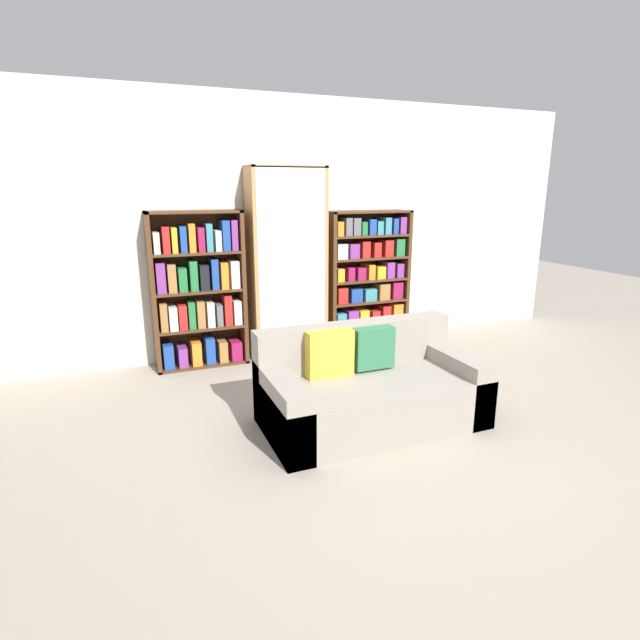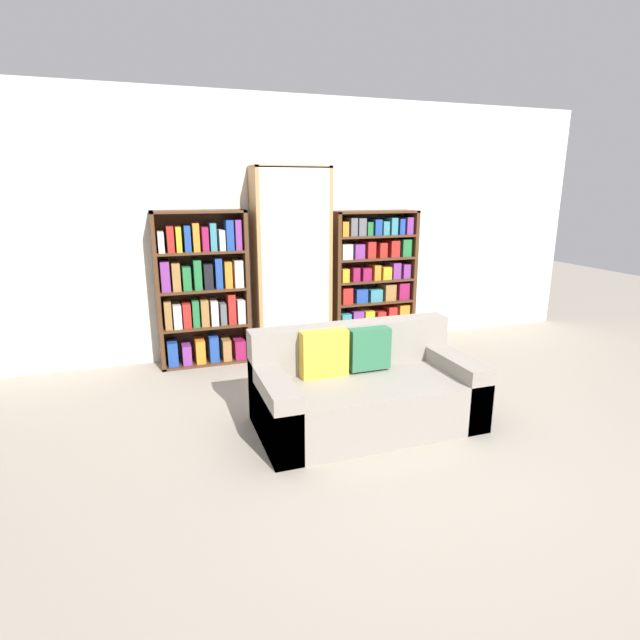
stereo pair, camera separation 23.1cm
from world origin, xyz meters
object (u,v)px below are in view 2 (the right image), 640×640
object	(u,v)px
couch	(364,391)
display_cabinet	(291,264)
wine_bottle	(393,368)
bookshelf_right	(373,281)
bookshelf_left	(203,291)

from	to	relation	value
couch	display_cabinet	distance (m)	1.94
couch	display_cabinet	bearing A→B (deg)	91.73
display_cabinet	wine_bottle	size ratio (longest dim) A/B	5.92
display_cabinet	wine_bottle	xyz separation A→B (m)	(0.66, -1.11, -0.86)
bookshelf_right	bookshelf_left	bearing A→B (deg)	179.99
couch	bookshelf_right	world-z (taller)	bookshelf_right
bookshelf_right	wine_bottle	distance (m)	1.31
bookshelf_left	bookshelf_right	size ratio (longest dim) A/B	1.02
bookshelf_right	wine_bottle	bearing A→B (deg)	-104.90
couch	bookshelf_right	xyz separation A→B (m)	(0.91, 1.82, 0.48)
couch	bookshelf_right	distance (m)	2.09
couch	bookshelf_left	world-z (taller)	bookshelf_left
display_cabinet	bookshelf_right	size ratio (longest dim) A/B	1.30
couch	bookshelf_right	bearing A→B (deg)	63.51
bookshelf_right	wine_bottle	size ratio (longest dim) A/B	4.56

